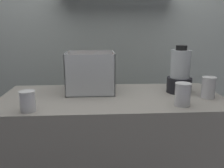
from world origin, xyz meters
TOP-DOWN VIEW (x-y plane):
  - counter at (0.00, 0.00)m, footprint 1.40×0.64m
  - back_wall_unit at (0.00, 0.77)m, footprint 2.60×0.24m
  - carrot_display_bin at (-0.13, 0.11)m, footprint 0.31×0.25m
  - blender_pitcher at (0.45, 0.07)m, footprint 0.16×0.16m
  - juice_cup_mango_far_left at (-0.46, -0.25)m, footprint 0.08×0.08m
  - juice_cup_pomegranate_left at (0.38, -0.21)m, footprint 0.09×0.09m
  - juice_cup_beet_middle at (0.59, -0.07)m, footprint 0.09×0.09m

SIDE VIEW (x-z plane):
  - counter at x=0.00m, z-range 0.00..0.90m
  - juice_cup_mango_far_left at x=-0.46m, z-range 0.90..1.01m
  - juice_cup_pomegranate_left at x=0.38m, z-range 0.89..1.02m
  - juice_cup_beet_middle at x=0.59m, z-range 0.89..1.03m
  - carrot_display_bin at x=-0.13m, z-range 0.85..1.12m
  - blender_pitcher at x=0.45m, z-range 0.87..1.18m
  - back_wall_unit at x=0.00m, z-range 0.01..2.51m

